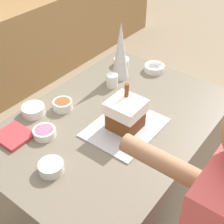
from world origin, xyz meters
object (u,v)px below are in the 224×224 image
baking_tray (125,127)px  decorative_tree (121,51)px  candy_bowl_beside_tree (44,132)px  candy_bowl_near_tray_right (33,110)px  candy_bowl_far_right (154,68)px  candy_bowl_near_tray_left (51,167)px  cookbook (14,136)px  candy_bowl_front_corner (63,105)px  candy_bowl_behind_tray (122,61)px  mug (112,81)px  gingerbread_house (126,114)px

baking_tray → decorative_tree: (0.41, 0.34, 0.19)m
candy_bowl_beside_tree → candy_bowl_near_tray_right: size_ratio=0.91×
candy_bowl_near_tray_right → candy_bowl_far_right: 0.90m
baking_tray → candy_bowl_near_tray_left: candy_bowl_near_tray_left is taller
decorative_tree → cookbook: size_ratio=2.20×
decorative_tree → candy_bowl_front_corner: (-0.49, 0.06, -0.17)m
decorative_tree → candy_bowl_behind_tray: decorative_tree is taller
candy_bowl_behind_tray → cookbook: 0.97m
candy_bowl_beside_tree → mug: bearing=0.4°
decorative_tree → candy_bowl_front_corner: 0.52m
candy_bowl_front_corner → candy_bowl_near_tray_right: bearing=144.5°
baking_tray → candy_bowl_front_corner: (-0.08, 0.40, 0.03)m
candy_bowl_beside_tree → candy_bowl_behind_tray: size_ratio=1.10×
baking_tray → candy_bowl_near_tray_left: size_ratio=3.56×
candy_bowl_near_tray_right → candy_bowl_beside_tree: bearing=-115.7°
candy_bowl_near_tray_left → mug: bearing=15.6°
candy_bowl_beside_tree → candy_bowl_far_right: candy_bowl_far_right is taller
decorative_tree → baking_tray: bearing=-140.8°
decorative_tree → candy_bowl_near_tray_left: (-0.88, -0.24, -0.17)m
gingerbread_house → mug: 0.43m
gingerbread_house → candy_bowl_near_tray_right: size_ratio=1.87×
candy_bowl_behind_tray → candy_bowl_far_right: candy_bowl_behind_tray is taller
candy_bowl_beside_tree → candy_bowl_near_tray_left: bearing=-126.2°
mug → decorative_tree: bearing=11.5°
candy_bowl_front_corner → candy_bowl_behind_tray: (0.63, 0.03, -0.00)m
decorative_tree → candy_bowl_near_tray_left: 0.92m
candy_bowl_front_corner → gingerbread_house: bearing=-78.2°
cookbook → mug: mug is taller
candy_bowl_behind_tray → gingerbread_house: bearing=-142.3°
mug → candy_bowl_near_tray_right: bearing=160.0°
decorative_tree → mug: decorative_tree is taller
gingerbread_house → candy_bowl_near_tray_left: 0.48m
candy_bowl_far_right → candy_bowl_beside_tree: bearing=173.0°
decorative_tree → candy_bowl_near_tray_right: bearing=165.8°
candy_bowl_beside_tree → candy_bowl_far_right: (0.93, -0.12, 0.00)m
baking_tray → decorative_tree: 0.56m
baking_tray → decorative_tree: bearing=39.2°
gingerbread_house → mug: gingerbread_house is taller
candy_bowl_beside_tree → cookbook: candy_bowl_beside_tree is taller
baking_tray → candy_bowl_far_right: (0.62, 0.19, 0.02)m
candy_bowl_near_tray_right → mug: 0.54m
candy_bowl_far_right → mug: mug is taller
decorative_tree → candy_bowl_beside_tree: size_ratio=3.23×
candy_bowl_beside_tree → candy_bowl_near_tray_right: (0.09, 0.19, 0.01)m
candy_bowl_beside_tree → cookbook: 0.16m
mug → candy_bowl_beside_tree: bearing=-179.6°
candy_bowl_near_tray_right → candy_bowl_far_right: candy_bowl_near_tray_right is taller
candy_bowl_near_tray_left → candy_bowl_beside_tree: bearing=53.8°
candy_bowl_far_right → mug: size_ratio=1.64×
candy_bowl_near_tray_right → candy_bowl_behind_tray: (0.77, -0.07, -0.00)m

